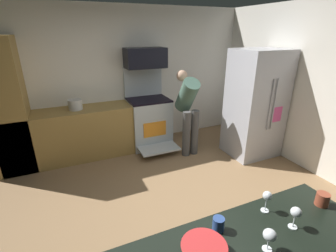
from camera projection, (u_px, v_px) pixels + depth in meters
ground_plane at (171, 211)px, 3.10m from camera, size 5.20×4.80×0.02m
wall_back at (121, 79)px, 4.61m from camera, size 5.20×0.12×2.60m
wall_right at (327, 93)px, 3.56m from camera, size 0.12×4.80×2.60m
lower_cabinet_run at (79, 134)px, 4.28m from camera, size 2.40×0.60×0.90m
cabinet_column at (5, 108)px, 3.68m from camera, size 0.60×0.60×2.10m
oven_range at (149, 121)px, 4.73m from camera, size 0.76×1.03×1.52m
microwave at (145, 58)px, 4.38m from camera, size 0.74×0.38×0.36m
refrigerator at (255, 104)px, 4.25m from camera, size 0.86×0.75×1.88m
person_cook at (188, 107)px, 4.31m from camera, size 0.31×0.61×1.50m
mixing_bowl_prep at (204, 251)px, 1.42m from camera, size 0.28×0.28×0.09m
wine_glass_near at (267, 197)px, 1.75m from camera, size 0.07×0.07×0.17m
wine_glass_mid at (296, 213)px, 1.61m from camera, size 0.07×0.07×0.16m
wine_glass_far at (270, 236)px, 1.44m from camera, size 0.08×0.08×0.15m
mug_coffee at (218, 224)px, 1.61m from camera, size 0.08×0.08×0.10m
mug_tea at (322, 199)px, 1.85m from camera, size 0.10×0.10×0.10m
stock_pot at (75, 105)px, 4.08m from camera, size 0.23×0.23×0.18m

